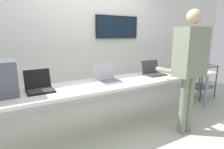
{
  "coord_description": "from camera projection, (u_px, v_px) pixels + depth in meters",
  "views": [
    {
      "loc": [
        -1.49,
        -2.27,
        1.4
      ],
      "look_at": [
        -0.17,
        -0.01,
        0.84
      ],
      "focal_mm": 29.84,
      "sensor_mm": 36.0,
      "label": 1
    }
  ],
  "objects": [
    {
      "name": "laptop_station_0",
      "position": [
        39.0,
        86.0,
        2.26
      ],
      "size": [
        0.32,
        0.32,
        0.25
      ],
      "color": "black",
      "rests_on": "workbench"
    },
    {
      "name": "workbench",
      "position": [
        121.0,
        83.0,
        2.8
      ],
      "size": [
        3.74,
        0.7,
        0.73
      ],
      "color": "silver",
      "rests_on": "ground"
    },
    {
      "name": "back_wall",
      "position": [
        91.0,
        40.0,
        3.63
      ],
      "size": [
        8.0,
        0.11,
        2.61
      ],
      "color": "silver",
      "rests_on": "ground"
    },
    {
      "name": "person",
      "position": [
        190.0,
        61.0,
        2.55
      ],
      "size": [
        0.44,
        0.58,
        1.74
      ],
      "color": "slate",
      "rests_on": "ground"
    },
    {
      "name": "storage_cart",
      "position": [
        201.0,
        76.0,
        4.17
      ],
      "size": [
        0.56,
        0.44,
        0.75
      ],
      "color": "#4D5252",
      "rests_on": "ground"
    },
    {
      "name": "laptop_station_1",
      "position": [
        107.0,
        77.0,
        2.73
      ],
      "size": [
        0.32,
        0.33,
        0.26
      ],
      "color": "#B2AEB7",
      "rests_on": "workbench"
    },
    {
      "name": "ground",
      "position": [
        121.0,
        126.0,
        2.95
      ],
      "size": [
        8.0,
        8.0,
        0.04
      ],
      "primitive_type": "cube",
      "color": "#B3B9A8"
    },
    {
      "name": "laptop_station_2",
      "position": [
        153.0,
        72.0,
        3.17
      ],
      "size": [
        0.36,
        0.29,
        0.24
      ],
      "color": "#3C343A",
      "rests_on": "workbench"
    },
    {
      "name": "laptop_station_3",
      "position": [
        190.0,
        67.0,
        3.63
      ],
      "size": [
        0.39,
        0.36,
        0.22
      ],
      "color": "#A8B2BB",
      "rests_on": "workbench"
    }
  ]
}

